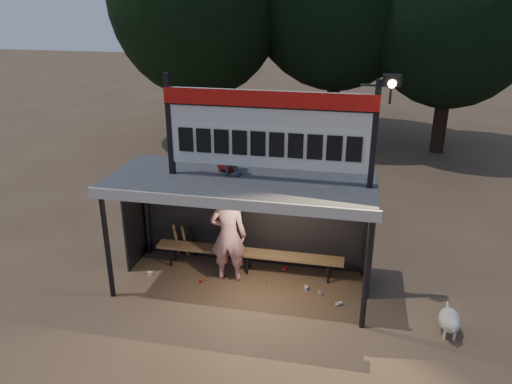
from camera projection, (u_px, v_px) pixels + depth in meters
ground at (242, 285)px, 10.17m from camera, size 80.00×80.00×0.00m
player at (228, 235)px, 10.03m from camera, size 0.77×0.53×2.01m
child_a at (230, 150)px, 9.33m from camera, size 0.47×0.37×0.95m
child_b at (226, 145)px, 9.51m from camera, size 0.60×0.58×1.04m
dugout_shelter at (244, 197)px, 9.71m from camera, size 5.10×2.08×2.32m
scoreboard_assembly at (271, 127)px, 8.82m from camera, size 4.10×0.27×1.99m
bench at (248, 253)px, 10.51m from camera, size 4.00×0.35×0.48m
tree_right at (456, 4)px, 16.84m from camera, size 6.08×6.08×8.72m
dog at (450, 321)px, 8.59m from camera, size 0.36×0.81×0.49m
bats at (185, 241)px, 11.04m from camera, size 0.47×0.32×0.84m
litter at (273, 282)px, 10.21m from camera, size 4.08×1.28×0.08m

